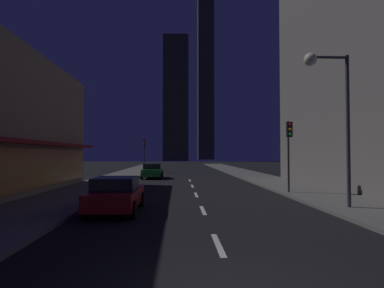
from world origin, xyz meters
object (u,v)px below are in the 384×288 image
traffic_light_near_right (289,141)px  street_lamp_right (329,92)px  traffic_light_far_left (144,148)px  fire_hydrant_far_left (110,181)px  car_parked_far (152,171)px  car_parked_near (116,194)px

traffic_light_near_right → street_lamp_right: bearing=-91.3°
traffic_light_near_right → traffic_light_far_left: (-11.00, 23.50, 0.00)m
fire_hydrant_far_left → traffic_light_near_right: 12.58m
car_parked_far → traffic_light_near_right: size_ratio=1.01×
fire_hydrant_far_left → traffic_light_near_right: (11.40, -4.55, 2.74)m
car_parked_near → fire_hydrant_far_left: 10.18m
fire_hydrant_far_left → street_lamp_right: bearing=-41.3°
car_parked_far → traffic_light_far_left: bearing=100.5°
car_parked_near → car_parked_far: same height
traffic_light_near_right → street_lamp_right: street_lamp_right is taller
car_parked_far → street_lamp_right: size_ratio=0.64×
car_parked_far → street_lamp_right: bearing=-64.2°
car_parked_near → traffic_light_far_left: bearing=93.8°
street_lamp_right → car_parked_far: bearing=115.8°
car_parked_far → street_lamp_right: 21.11m
fire_hydrant_far_left → traffic_light_near_right: traffic_light_near_right is taller
car_parked_near → street_lamp_right: (8.98, 0.02, 4.33)m
car_parked_far → fire_hydrant_far_left: (-2.30, -8.72, -0.29)m
street_lamp_right → traffic_light_far_left: bearing=110.7°
fire_hydrant_far_left → traffic_light_far_left: (0.40, 18.94, 2.74)m
traffic_light_near_right → car_parked_far: bearing=124.4°
car_parked_far → traffic_light_far_left: (-1.90, 10.22, 2.45)m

